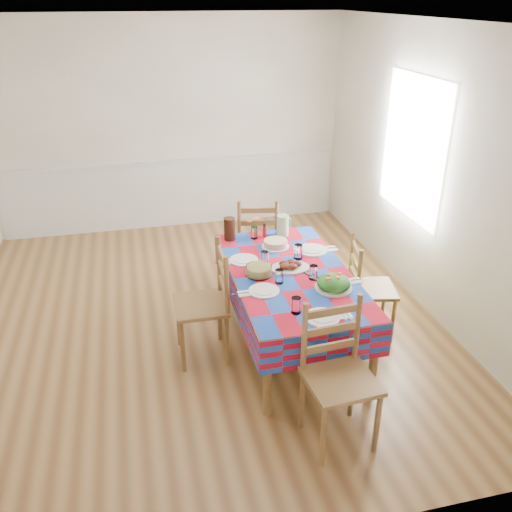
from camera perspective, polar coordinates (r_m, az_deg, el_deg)
The scene contains 23 objects.
room at distance 4.81m, azimuth -6.42°, elevation 7.04°, with size 4.58×5.08×2.78m.
wainscot at distance 7.43m, azimuth -8.66°, elevation 6.75°, with size 4.41×0.06×0.92m.
window_right at distance 5.73m, azimuth 16.16°, elevation 10.86°, with size 1.40×1.40×0.00m, color white.
dining_table at distance 4.71m, azimuth 3.62°, elevation -2.57°, with size 1.01×1.88×0.73m.
setting_near_head at distance 4.06m, azimuth 6.07°, elevation -5.96°, with size 0.43×0.29×0.13m.
setting_left_near at distance 4.40m, azimuth 1.37°, elevation -3.12°, with size 0.46×0.27×0.12m.
setting_left_far at distance 4.82m, azimuth -0.58°, elevation -0.35°, with size 0.47×0.28×0.12m.
setting_right_near at distance 4.54m, azimuth 7.64°, elevation -2.37°, with size 0.48×0.28×0.12m.
setting_right_far at distance 5.01m, azimuth 5.49°, elevation 0.58°, with size 0.53×0.31×0.14m.
meat_platter at distance 4.72m, azimuth 3.59°, elevation -1.05°, with size 0.35×0.25×0.07m.
salad_platter at distance 4.43m, azimuth 8.17°, elevation -2.87°, with size 0.31×0.31×0.13m.
pasta_bowl at distance 4.60m, azimuth 0.31°, elevation -1.53°, with size 0.23×0.23×0.08m.
cake at distance 5.11m, azimuth 2.08°, elevation 1.28°, with size 0.26×0.26×0.07m.
serving_utensils at distance 4.65m, azimuth 5.83°, elevation -1.90°, with size 0.15×0.33×0.01m.
flower_vase at distance 5.27m, azimuth -0.20°, elevation 2.82°, with size 0.14×0.12×0.23m.
hot_sauce at distance 5.31m, azimuth 0.90°, elevation 2.72°, with size 0.03×0.03×0.14m, color #A80D16.
green_pitcher at distance 5.35m, azimuth 2.83°, elevation 3.26°, with size 0.12×0.12×0.21m, color #9DC389.
tea_pitcher at distance 5.25m, azimuth -2.80°, elevation 2.87°, with size 0.11×0.11×0.22m, color black.
name_card at distance 3.95m, azimuth 7.01°, elevation -7.41°, with size 0.08×0.02×0.02m, color white.
chair_near at distance 3.86m, azimuth 8.64°, elevation -12.41°, with size 0.50×0.48×1.06m.
chair_far at distance 5.79m, azimuth 0.15°, elevation 1.51°, with size 0.52×0.50×1.01m.
chair_left at distance 4.64m, azimuth -5.26°, elevation -5.06°, with size 0.45×0.47×1.04m.
chair_right at distance 5.06m, azimuth 11.68°, elevation -3.38°, with size 0.47×0.49×0.94m.
Camera 1 is at (-0.53, -4.52, 2.90)m, focal length 38.00 mm.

